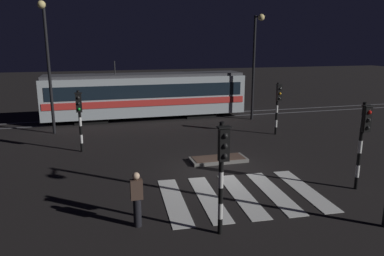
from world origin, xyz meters
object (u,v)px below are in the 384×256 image
(traffic_light_kerb_mid_left, at_px, (222,163))
(traffic_light_corner_far_right, at_px, (278,101))
(street_lamp_trackside_right, at_px, (256,55))
(traffic_light_corner_far_left, at_px, (79,112))
(traffic_light_corner_near_right, at_px, (363,133))
(pedestrian_waiting_at_kerb, at_px, (137,199))
(tram, at_px, (146,95))
(street_lamp_trackside_left, at_px, (47,53))

(traffic_light_kerb_mid_left, bearing_deg, traffic_light_corner_far_right, 54.83)
(traffic_light_kerb_mid_left, height_order, street_lamp_trackside_right, street_lamp_trackside_right)
(traffic_light_corner_far_right, bearing_deg, traffic_light_kerb_mid_left, -125.17)
(traffic_light_corner_far_left, relative_size, traffic_light_corner_near_right, 0.94)
(traffic_light_corner_near_right, relative_size, traffic_light_kerb_mid_left, 1.00)
(pedestrian_waiting_at_kerb, bearing_deg, traffic_light_kerb_mid_left, -27.49)
(traffic_light_corner_far_right, relative_size, tram, 0.22)
(traffic_light_corner_far_right, xyz_separation_m, street_lamp_trackside_left, (-12.87, 3.63, 2.74))
(traffic_light_corner_near_right, distance_m, street_lamp_trackside_right, 13.01)
(traffic_light_corner_far_left, distance_m, traffic_light_kerb_mid_left, 10.36)
(street_lamp_trackside_left, bearing_deg, traffic_light_corner_far_left, -68.39)
(street_lamp_trackside_left, bearing_deg, tram, 27.31)
(traffic_light_corner_far_right, distance_m, tram, 9.59)
(traffic_light_corner_far_right, xyz_separation_m, pedestrian_waiting_at_kerb, (-9.43, -9.03, -1.17))
(street_lamp_trackside_left, xyz_separation_m, street_lamp_trackside_right, (13.31, 0.64, -0.22))
(traffic_light_corner_far_left, xyz_separation_m, street_lamp_trackside_right, (11.62, 4.91, 2.51))
(traffic_light_corner_far_left, relative_size, pedestrian_waiting_at_kerb, 1.82)
(street_lamp_trackside_left, xyz_separation_m, tram, (6.07, 3.14, -3.04))
(traffic_light_corner_far_right, height_order, tram, tram)
(street_lamp_trackside_left, height_order, tram, street_lamp_trackside_left)
(traffic_light_kerb_mid_left, distance_m, tram, 16.97)
(traffic_light_corner_far_right, height_order, traffic_light_kerb_mid_left, traffic_light_kerb_mid_left)
(traffic_light_corner_near_right, bearing_deg, traffic_light_kerb_mid_left, -163.77)
(tram, xyz_separation_m, pedestrian_waiting_at_kerb, (-2.63, -15.79, -0.87))
(traffic_light_corner_far_right, distance_m, street_lamp_trackside_left, 13.65)
(tram, relative_size, pedestrian_waiting_at_kerb, 8.36)
(traffic_light_corner_far_left, distance_m, pedestrian_waiting_at_kerb, 8.65)
(street_lamp_trackside_right, relative_size, pedestrian_waiting_at_kerb, 4.21)
(street_lamp_trackside_right, xyz_separation_m, pedestrian_waiting_at_kerb, (-9.86, -13.29, -3.69))
(traffic_light_corner_far_right, bearing_deg, tram, 135.14)
(traffic_light_corner_near_right, distance_m, traffic_light_kerb_mid_left, 6.32)
(traffic_light_corner_far_left, relative_size, traffic_light_corner_far_right, 1.00)
(traffic_light_corner_far_left, height_order, traffic_light_kerb_mid_left, traffic_light_kerb_mid_left)
(street_lamp_trackside_left, bearing_deg, traffic_light_corner_far_right, -15.74)
(street_lamp_trackside_right, bearing_deg, tram, 160.97)
(traffic_light_kerb_mid_left, relative_size, pedestrian_waiting_at_kerb, 1.94)
(traffic_light_corner_near_right, bearing_deg, pedestrian_waiting_at_kerb, -175.88)
(street_lamp_trackside_right, distance_m, pedestrian_waiting_at_kerb, 16.96)
(traffic_light_corner_near_right, height_order, tram, tram)
(street_lamp_trackside_left, distance_m, pedestrian_waiting_at_kerb, 13.68)
(tram, bearing_deg, street_lamp_trackside_left, -152.69)
(traffic_light_kerb_mid_left, bearing_deg, traffic_light_corner_far_left, 112.69)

